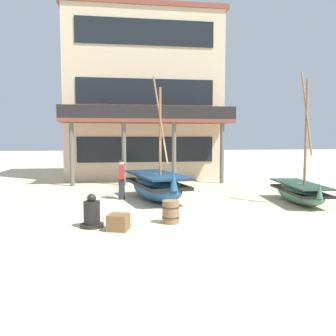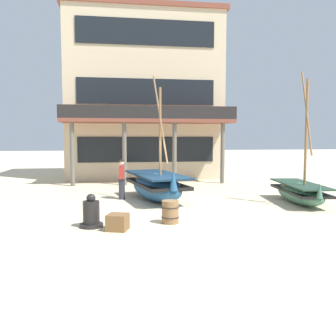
# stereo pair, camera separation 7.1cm
# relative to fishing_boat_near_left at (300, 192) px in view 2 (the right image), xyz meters

# --- Properties ---
(ground_plane) EXTENTS (120.00, 120.00, 0.00)m
(ground_plane) POSITION_rel_fishing_boat_near_left_xyz_m (-5.18, -0.01, -0.47)
(ground_plane) COLOR beige
(fishing_boat_near_left) EXTENTS (1.62, 3.75, 5.21)m
(fishing_boat_near_left) POSITION_rel_fishing_boat_near_left_xyz_m (0.00, 0.00, 0.00)
(fishing_boat_near_left) COLOR #427056
(fishing_boat_near_left) RESTS_ON ground
(fishing_boat_centre_large) EXTENTS (2.50, 4.49, 5.21)m
(fishing_boat_centre_large) POSITION_rel_fishing_boat_near_left_xyz_m (-5.59, 1.55, 0.15)
(fishing_boat_centre_large) COLOR #23517A
(fishing_boat_centre_large) RESTS_ON ground
(fisherman_by_hull) EXTENTS (0.26, 0.37, 1.68)m
(fisherman_by_hull) POSITION_rel_fishing_boat_near_left_xyz_m (-7.03, 1.97, 0.36)
(fisherman_by_hull) COLOR #33333D
(fisherman_by_hull) RESTS_ON ground
(capstan_winch) EXTENTS (0.69, 0.69, 0.99)m
(capstan_winch) POSITION_rel_fishing_boat_near_left_xyz_m (-8.00, -2.70, -0.08)
(capstan_winch) COLOR black
(capstan_winch) RESTS_ON ground
(wooden_barrel) EXTENTS (0.56, 0.56, 0.70)m
(wooden_barrel) POSITION_rel_fishing_boat_near_left_xyz_m (-5.63, -2.57, -0.12)
(wooden_barrel) COLOR olive
(wooden_barrel) RESTS_ON ground
(cargo_crate) EXTENTS (0.70, 0.70, 0.46)m
(cargo_crate) POSITION_rel_fishing_boat_near_left_xyz_m (-7.24, -3.19, -0.24)
(cargo_crate) COLOR brown
(cargo_crate) RESTS_ON ground
(harbor_building_main) EXTENTS (10.18, 7.86, 10.69)m
(harbor_building_main) POSITION_rel_fishing_boat_near_left_xyz_m (-5.40, 11.18, 4.86)
(harbor_building_main) COLOR beige
(harbor_building_main) RESTS_ON ground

